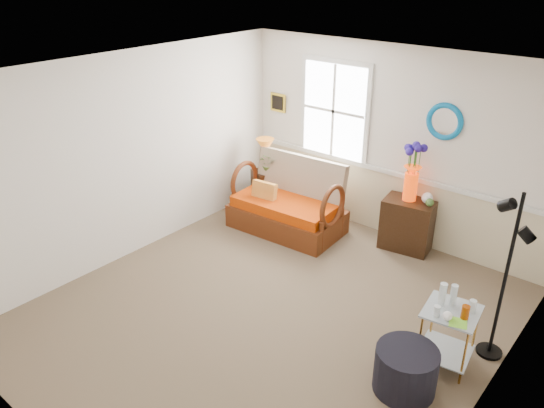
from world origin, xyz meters
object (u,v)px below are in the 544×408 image
Objects in this scene: lamp_stand at (265,189)px; side_table at (447,337)px; loveseat at (287,197)px; ottoman at (406,370)px; cabinet at (407,225)px; floor_lamp at (505,279)px.

side_table reaches higher than lamp_stand.
ottoman is at bearing -36.54° from loveseat.
cabinet is 0.40× the size of floor_lamp.
lamp_stand is at bearing 148.68° from loveseat.
cabinet is 2.65m from ottoman.
cabinet is at bearing 162.23° from floor_lamp.
cabinet is at bearing 126.45° from side_table.
lamp_stand is 4.10m from floor_lamp.
ottoman is at bearing -72.25° from cabinet.
lamp_stand is at bearing 148.52° from ottoman.
ottoman is at bearing -91.07° from floor_lamp.
lamp_stand is 3.92m from side_table.
lamp_stand reaches higher than ottoman.
cabinet reaches higher than side_table.
floor_lamp reaches higher than ottoman.
ottoman is (-0.14, -0.56, -0.09)m from side_table.
loveseat is 3.13m from side_table.
cabinet is (2.28, 0.24, 0.04)m from lamp_stand.
side_table is 0.35× the size of floor_lamp.
floor_lamp reaches higher than lamp_stand.
ottoman is (1.19, -2.36, -0.13)m from cabinet.
floor_lamp is at bearing -49.26° from cabinet.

